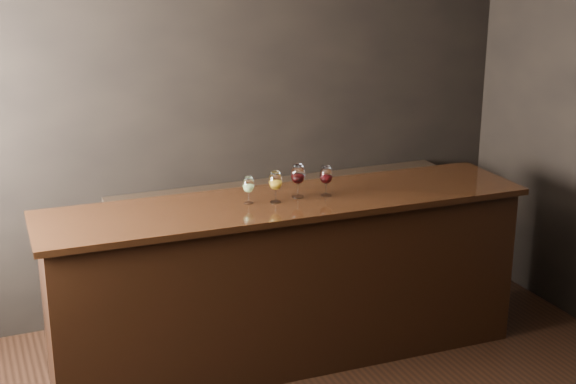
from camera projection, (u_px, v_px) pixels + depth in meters
name	position (u px, v px, depth m)	size (l,w,h in m)	color
room_shell	(274.00, 138.00, 3.71)	(5.02, 4.52, 2.81)	black
bar_counter	(287.00, 283.00, 5.27)	(3.06, 0.66, 1.07)	black
bar_top	(287.00, 203.00, 5.10)	(3.16, 0.73, 0.04)	black
back_bar_shelf	(286.00, 244.00, 6.11)	(2.65, 0.40, 0.96)	black
glass_white	(248.00, 185.00, 4.99)	(0.07, 0.07, 0.17)	white
glass_amber	(275.00, 182.00, 5.01)	(0.08, 0.08, 0.20)	white
glass_red_a	(298.00, 175.00, 5.11)	(0.09, 0.09, 0.22)	white
glass_red_b	(326.00, 176.00, 5.14)	(0.08, 0.08, 0.20)	white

